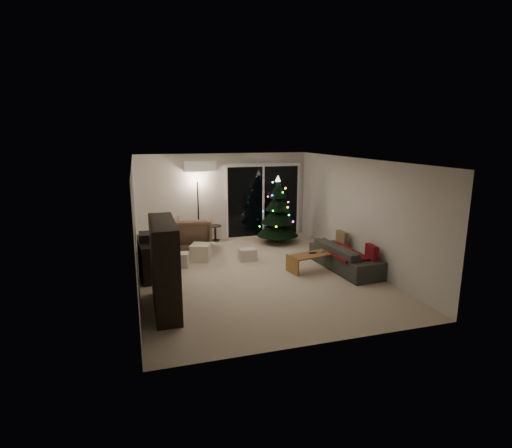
{
  "coord_description": "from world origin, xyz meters",
  "views": [
    {
      "loc": [
        -2.42,
        -8.12,
        3.03
      ],
      "look_at": [
        0.1,
        0.3,
        1.05
      ],
      "focal_mm": 28.0,
      "sensor_mm": 36.0,
      "label": 1
    }
  ],
  "objects": [
    {
      "name": "floor_lamp",
      "position": [
        -0.8,
        3.02,
        0.93
      ],
      "size": [
        0.3,
        0.3,
        1.87
      ],
      "primitive_type": "cylinder",
      "color": "black",
      "rests_on": "floor"
    },
    {
      "name": "christmas_tree",
      "position": [
        1.33,
        2.29,
        0.96
      ],
      "size": [
        1.45,
        1.45,
        1.91
      ],
      "primitive_type": "cone",
      "rotation": [
        0.0,
        0.0,
        0.26
      ],
      "color": "black",
      "rests_on": "floor"
    },
    {
      "name": "cushion_a",
      "position": [
        2.3,
        0.31,
        0.53
      ],
      "size": [
        0.15,
        0.39,
        0.39
      ],
      "primitive_type": "cube",
      "rotation": [
        0.0,
        0.0,
        0.09
      ],
      "color": "olive",
      "rests_on": "sofa"
    },
    {
      "name": "sofa_throw",
      "position": [
        1.95,
        -0.34,
        0.42
      ],
      "size": [
        0.63,
        1.45,
        0.05
      ],
      "primitive_type": "cube",
      "color": "maroon",
      "rests_on": "sofa"
    },
    {
      "name": "cardboard_box_a",
      "position": [
        -1.6,
        0.95,
        0.16
      ],
      "size": [
        0.52,
        0.45,
        0.32
      ],
      "primitive_type": "cube",
      "rotation": [
        0.0,
        0.0,
        -0.26
      ],
      "color": "beige",
      "rests_on": "floor"
    },
    {
      "name": "media_cabinet",
      "position": [
        -2.25,
        0.47,
        0.4
      ],
      "size": [
        0.62,
        1.33,
        0.8
      ],
      "primitive_type": "cube",
      "rotation": [
        0.0,
        0.0,
        0.11
      ],
      "color": "black",
      "rests_on": "floor"
    },
    {
      "name": "cardboard_box_b",
      "position": [
        0.08,
        0.94,
        0.14
      ],
      "size": [
        0.42,
        0.31,
        0.29
      ],
      "primitive_type": "cube",
      "rotation": [
        0.0,
        0.0,
        -0.01
      ],
      "color": "beige",
      "rests_on": "floor"
    },
    {
      "name": "remote_a",
      "position": [
        1.26,
        -0.27,
        0.43
      ],
      "size": [
        0.17,
        0.05,
        0.02
      ],
      "primitive_type": "cube",
      "color": "black",
      "rests_on": "coffee_table"
    },
    {
      "name": "side_table",
      "position": [
        -0.33,
        3.0,
        0.23
      ],
      "size": [
        0.44,
        0.44,
        0.45
      ],
      "primitive_type": "cylinder",
      "rotation": [
        0.0,
        0.0,
        -0.26
      ],
      "color": "black",
      "rests_on": "floor"
    },
    {
      "name": "stereo",
      "position": [
        -2.25,
        0.47,
        0.88
      ],
      "size": [
        0.4,
        0.48,
        0.17
      ],
      "primitive_type": "cube",
      "color": "black",
      "rests_on": "media_cabinet"
    },
    {
      "name": "room",
      "position": [
        0.46,
        1.49,
        1.02
      ],
      "size": [
        6.5,
        7.51,
        2.6
      ],
      "color": "beige",
      "rests_on": "ground"
    },
    {
      "name": "sofa",
      "position": [
        2.05,
        -0.34,
        0.29
      ],
      "size": [
        0.94,
        2.07,
        0.59
      ],
      "primitive_type": "imported",
      "rotation": [
        0.0,
        0.0,
        1.65
      ],
      "color": "#474944",
      "rests_on": "floor"
    },
    {
      "name": "ottoman",
      "position": [
        -1.02,
        1.25,
        0.21
      ],
      "size": [
        0.59,
        0.59,
        0.41
      ],
      "primitive_type": "cube",
      "rotation": [
        0.0,
        0.0,
        -0.36
      ],
      "color": "beige",
      "rests_on": "floor"
    },
    {
      "name": "coffee_table",
      "position": [
        1.41,
        -0.27,
        0.21
      ],
      "size": [
        1.4,
        0.75,
        0.42
      ],
      "primitive_type": null,
      "rotation": [
        0.0,
        0.0,
        0.23
      ],
      "color": "olive",
      "rests_on": "floor"
    },
    {
      "name": "cushion_b",
      "position": [
        2.3,
        -0.99,
        0.53
      ],
      "size": [
        0.14,
        0.39,
        0.39
      ],
      "primitive_type": "cube",
      "rotation": [
        0.0,
        0.0,
        -0.07
      ],
      "color": "maroon",
      "rests_on": "sofa"
    },
    {
      "name": "remote_b",
      "position": [
        1.51,
        -0.22,
        0.43
      ],
      "size": [
        0.16,
        0.09,
        0.02
      ],
      "primitive_type": "cube",
      "rotation": [
        0.0,
        0.0,
        0.35
      ],
      "color": "slate",
      "rests_on": "coffee_table"
    },
    {
      "name": "armchair",
      "position": [
        -1.05,
        2.27,
        0.44
      ],
      "size": [
        1.08,
        1.1,
        0.88
      ],
      "primitive_type": "imported",
      "rotation": [
        0.0,
        0.0,
        2.98
      ],
      "color": "brown",
      "rests_on": "floor"
    },
    {
      "name": "bookshelf",
      "position": [
        -2.25,
        -1.36,
        0.8
      ],
      "size": [
        0.8,
        1.65,
        1.6
      ],
      "primitive_type": null,
      "rotation": [
        0.0,
        0.0,
        -0.26
      ],
      "color": "black",
      "rests_on": "floor"
    }
  ]
}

